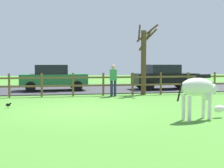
# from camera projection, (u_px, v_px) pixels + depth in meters

# --- Properties ---
(ground_plane) EXTENTS (60.00, 60.00, 0.00)m
(ground_plane) POSITION_uv_depth(u_px,v_px,m) (77.00, 110.00, 12.09)
(ground_plane) COLOR #47842D
(parking_asphalt) EXTENTS (28.00, 7.40, 0.05)m
(parking_asphalt) POSITION_uv_depth(u_px,v_px,m) (65.00, 89.00, 21.20)
(parking_asphalt) COLOR #38383D
(parking_asphalt) RESTS_ON ground_plane
(paddock_fence) EXTENTS (20.92, 0.11, 1.21)m
(paddock_fence) POSITION_uv_depth(u_px,v_px,m) (58.00, 83.00, 16.83)
(paddock_fence) COLOR brown
(paddock_fence) RESTS_ON ground_plane
(bare_tree) EXTENTS (1.29, 1.16, 3.87)m
(bare_tree) POSITION_uv_depth(u_px,v_px,m) (144.00, 59.00, 17.76)
(bare_tree) COLOR #513A23
(bare_tree) RESTS_ON ground_plane
(zebra) EXTENTS (1.89, 0.81, 1.41)m
(zebra) POSITION_uv_depth(u_px,v_px,m) (199.00, 90.00, 10.11)
(zebra) COLOR white
(zebra) RESTS_ON ground_plane
(crow_on_grass) EXTENTS (0.21, 0.10, 0.20)m
(crow_on_grass) POSITION_uv_depth(u_px,v_px,m) (8.00, 105.00, 12.72)
(crow_on_grass) COLOR black
(crow_on_grass) RESTS_ON ground_plane
(parked_car_black) EXTENTS (4.08, 2.04, 1.56)m
(parked_car_black) POSITION_uv_depth(u_px,v_px,m) (164.00, 77.00, 20.80)
(parked_car_black) COLOR black
(parked_car_black) RESTS_ON parking_asphalt
(parked_car_green) EXTENTS (4.07, 2.03, 1.56)m
(parked_car_green) POSITION_uv_depth(u_px,v_px,m) (53.00, 77.00, 19.80)
(parked_car_green) COLOR #236B38
(parked_car_green) RESTS_ON parking_asphalt
(visitor_left_of_tree) EXTENTS (0.40, 0.30, 1.64)m
(visitor_left_of_tree) POSITION_uv_depth(u_px,v_px,m) (113.00, 79.00, 16.86)
(visitor_left_of_tree) COLOR #232847
(visitor_left_of_tree) RESTS_ON ground_plane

